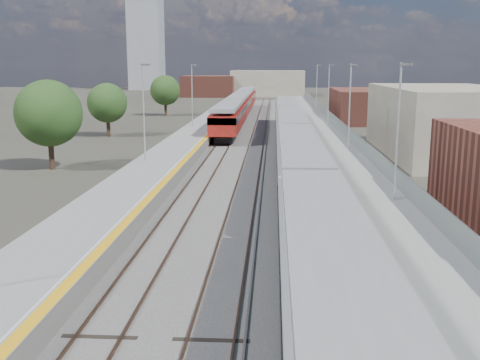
{
  "coord_description": "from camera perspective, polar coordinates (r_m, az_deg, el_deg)",
  "views": [
    {
      "loc": [
        -0.15,
        -8.94,
        8.36
      ],
      "look_at": [
        -1.96,
        21.14,
        2.2
      ],
      "focal_mm": 42.0,
      "sensor_mm": 36.0,
      "label": 1
    }
  ],
  "objects": [
    {
      "name": "buildings",
      "position": [
        148.65,
        -3.57,
        12.44
      ],
      "size": [
        72.0,
        185.5,
        40.0
      ],
      "color": "brown",
      "rests_on": "ground"
    },
    {
      "name": "green_train",
      "position": [
        45.08,
        5.53,
        3.71
      ],
      "size": [
        2.9,
        80.81,
        3.2
      ],
      "color": "black",
      "rests_on": "ground"
    },
    {
      "name": "tracks",
      "position": [
        63.67,
        2.08,
        4.1
      ],
      "size": [
        8.96,
        160.0,
        0.17
      ],
      "color": "#4C3323",
      "rests_on": "ground"
    },
    {
      "name": "platform_left",
      "position": [
        62.57,
        -4.76,
        4.32
      ],
      "size": [
        4.3,
        155.0,
        8.52
      ],
      "color": "slate",
      "rests_on": "ground"
    },
    {
      "name": "ballast_bed",
      "position": [
        62.04,
        1.49,
        3.84
      ],
      "size": [
        10.5,
        155.0,
        0.06
      ],
      "primitive_type": "cube",
      "color": "#565451",
      "rests_on": "ground"
    },
    {
      "name": "ground",
      "position": [
        59.53,
        3.57,
        3.46
      ],
      "size": [
        320.0,
        320.0,
        0.0
      ],
      "primitive_type": "plane",
      "color": "#47443A",
      "rests_on": "ground"
    },
    {
      "name": "tree_b",
      "position": [
        68.99,
        -13.34,
        7.62
      ],
      "size": [
        4.69,
        4.69,
        6.36
      ],
      "color": "#382619",
      "rests_on": "ground"
    },
    {
      "name": "platform_right",
      "position": [
        62.17,
        8.46,
        4.2
      ],
      "size": [
        4.7,
        155.0,
        8.52
      ],
      "color": "slate",
      "rests_on": "ground"
    },
    {
      "name": "tree_c",
      "position": [
        96.15,
        -7.61,
        9.02
      ],
      "size": [
        5.0,
        5.0,
        6.77
      ],
      "color": "#382619",
      "rests_on": "ground"
    },
    {
      "name": "tree_a",
      "position": [
        47.99,
        -18.87,
        6.43
      ],
      "size": [
        5.37,
        5.37,
        7.28
      ],
      "color": "#382619",
      "rests_on": "ground"
    },
    {
      "name": "tree_d",
      "position": [
        80.73,
        20.15,
        7.47
      ],
      "size": [
        4.22,
        4.22,
        5.71
      ],
      "color": "#382619",
      "rests_on": "ground"
    },
    {
      "name": "red_train",
      "position": [
        88.4,
        -0.02,
        7.6
      ],
      "size": [
        3.03,
        61.38,
        3.82
      ],
      "color": "black",
      "rests_on": "ground"
    }
  ]
}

